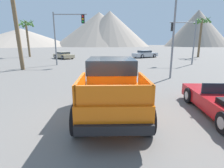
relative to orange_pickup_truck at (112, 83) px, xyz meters
The scene contains 10 objects.
ground_plane 1.16m from the orange_pickup_truck, 154.89° to the right, with size 320.00×320.00×0.00m, color slate.
orange_pickup_truck is the anchor object (origin of this frame).
parked_car_silver 24.87m from the orange_pickup_truck, 76.71° to the left, with size 4.73×3.81×1.23m.
parked_car_tan 23.64m from the orange_pickup_truck, 109.45° to the left, with size 4.02×4.14×1.07m.
traffic_light_main 15.19m from the orange_pickup_truck, 109.72° to the left, with size 3.77×0.38×5.84m.
traffic_light_crosswalk 17.12m from the orange_pickup_truck, 60.10° to the left, with size 3.10×0.38×5.05m.
street_lamp_post 8.57m from the orange_pickup_truck, 55.64° to the left, with size 0.90×0.24×8.13m.
palm_tree_tall 29.80m from the orange_pickup_truck, 58.36° to the left, with size 2.76×3.10×6.95m.
palm_tree_short 30.08m from the orange_pickup_truck, 120.16° to the left, with size 2.98×2.78×6.64m.
distant_mountain_range 111.62m from the orange_pickup_truck, 94.20° to the left, with size 161.70×70.19×21.90m.
Camera 1 is at (0.31, -6.25, 2.61)m, focal length 28.00 mm.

